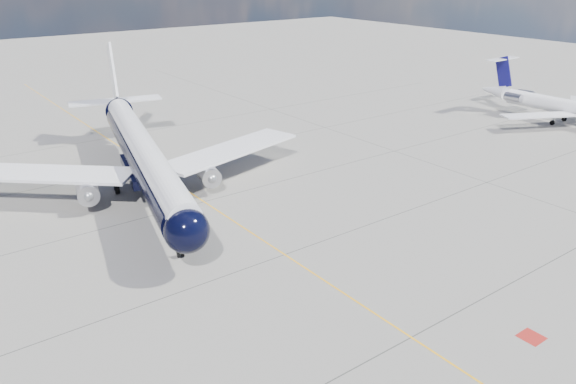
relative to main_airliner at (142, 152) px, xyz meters
name	(u,v)px	position (x,y,z in m)	size (l,w,h in m)	color
ground	(183,188)	(3.52, -2.60, -4.40)	(320.00, 320.00, 0.00)	gray
taxiway_centerline	(204,202)	(3.52, -7.60, -4.40)	(0.16, 160.00, 0.01)	#F8AA0D
red_marking	(531,337)	(10.32, -42.60, -4.40)	(1.60, 1.60, 0.01)	maroon
main_airliner	(142,152)	(0.00, 0.00, 0.00)	(39.25, 48.51, 14.19)	black
regional_jet	(556,104)	(65.85, -12.38, -1.40)	(24.52, 28.08, 9.53)	white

